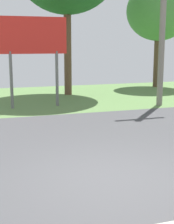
# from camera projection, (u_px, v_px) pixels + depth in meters

# --- Properties ---
(ground_plane) EXTENTS (40.00, 22.00, 0.20)m
(ground_plane) POSITION_uv_depth(u_px,v_px,m) (69.00, 140.00, 9.17)
(ground_plane) COLOR #424244
(utility_pole) EXTENTS (1.80, 0.24, 7.20)m
(utility_pole) POSITION_uv_depth(u_px,v_px,m) (163.00, 10.00, 13.25)
(utility_pole) COLOR gray
(utility_pole) RESTS_ON ground_plane
(roadside_billboard) EXTENTS (2.60, 0.12, 3.50)m
(roadside_billboard) POSITION_uv_depth(u_px,v_px,m) (33.00, 42.00, 13.08)
(roadside_billboard) COLOR slate
(roadside_billboard) RESTS_ON ground_plane
(tree_left_far) EXTENTS (3.61, 3.61, 5.91)m
(tree_left_far) POSITION_uv_depth(u_px,v_px,m) (159.00, 11.00, 18.99)
(tree_left_far) COLOR brown
(tree_left_far) RESTS_ON ground_plane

